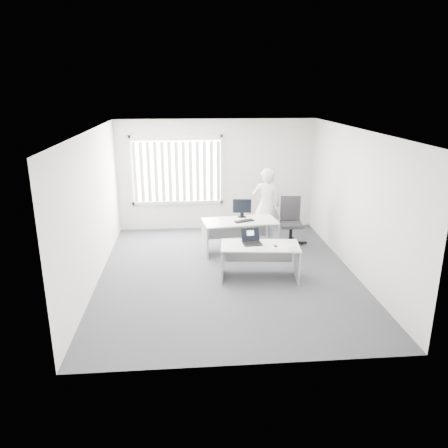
{
  "coord_description": "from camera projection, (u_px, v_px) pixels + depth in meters",
  "views": [
    {
      "loc": [
        -0.76,
        -7.95,
        3.55
      ],
      "look_at": [
        -0.05,
        0.15,
        0.99
      ],
      "focal_mm": 35.0,
      "sensor_mm": 36.0,
      "label": 1
    }
  ],
  "objects": [
    {
      "name": "wall_back",
      "position": [
        216.0,
        175.0,
        11.11
      ],
      "size": [
        5.0,
        0.02,
        2.8
      ],
      "primitive_type": "cube",
      "color": "silver",
      "rests_on": "ground"
    },
    {
      "name": "monitor",
      "position": [
        242.0,
        208.0,
        9.8
      ],
      "size": [
        0.43,
        0.17,
        0.42
      ],
      "primitive_type": null,
      "rotation": [
        0.0,
        0.0,
        -0.11
      ],
      "color": "black",
      "rests_on": "desk_far"
    },
    {
      "name": "window",
      "position": [
        177.0,
        170.0,
        10.95
      ],
      "size": [
        2.32,
        0.06,
        1.76
      ],
      "primitive_type": "cube",
      "color": "silver",
      "rests_on": "wall_back"
    },
    {
      "name": "booklet",
      "position": [
        294.0,
        249.0,
        8.05
      ],
      "size": [
        0.15,
        0.21,
        0.01
      ],
      "primitive_type": "cube",
      "rotation": [
        0.0,
        0.0,
        -0.06
      ],
      "color": "white",
      "rests_on": "desk_near"
    },
    {
      "name": "ground",
      "position": [
        227.0,
        273.0,
        8.68
      ],
      "size": [
        6.0,
        6.0,
        0.0
      ],
      "primitive_type": "plane",
      "color": "#47484E",
      "rests_on": "ground"
    },
    {
      "name": "paper_sheet",
      "position": [
        278.0,
        247.0,
        8.2
      ],
      "size": [
        0.35,
        0.27,
        0.0
      ],
      "primitive_type": "cube",
      "rotation": [
        0.0,
        0.0,
        0.15
      ],
      "color": "silver",
      "rests_on": "desk_near"
    },
    {
      "name": "ceiling",
      "position": [
        228.0,
        130.0,
        7.84
      ],
      "size": [
        5.0,
        6.0,
        0.02
      ],
      "primitive_type": "cube",
      "color": "white",
      "rests_on": "wall_back"
    },
    {
      "name": "wall_right",
      "position": [
        356.0,
        203.0,
        8.47
      ],
      "size": [
        0.02,
        6.0,
        2.8
      ],
      "primitive_type": "cube",
      "color": "silver",
      "rests_on": "ground"
    },
    {
      "name": "wall_left",
      "position": [
        93.0,
        209.0,
        8.06
      ],
      "size": [
        0.02,
        6.0,
        2.8
      ],
      "primitive_type": "cube",
      "color": "silver",
      "rests_on": "ground"
    },
    {
      "name": "blinds",
      "position": [
        177.0,
        172.0,
        10.9
      ],
      "size": [
        2.2,
        0.1,
        1.5
      ],
      "primitive_type": null,
      "color": "silver",
      "rests_on": "wall_back"
    },
    {
      "name": "wall_front",
      "position": [
        250.0,
        268.0,
        5.41
      ],
      "size": [
        5.0,
        0.02,
        2.8
      ],
      "primitive_type": "cube",
      "color": "silver",
      "rests_on": "ground"
    },
    {
      "name": "office_chair",
      "position": [
        290.0,
        230.0,
        10.23
      ],
      "size": [
        0.68,
        0.68,
        1.12
      ],
      "rotation": [
        0.0,
        0.0,
        -0.07
      ],
      "color": "black",
      "rests_on": "ground"
    },
    {
      "name": "desk_far",
      "position": [
        240.0,
        229.0,
        9.68
      ],
      "size": [
        1.69,
        0.95,
        0.73
      ],
      "rotation": [
        0.0,
        0.0,
        0.12
      ],
      "color": "silver",
      "rests_on": "ground"
    },
    {
      "name": "keyboard",
      "position": [
        244.0,
        221.0,
        9.54
      ],
      "size": [
        0.46,
        0.29,
        0.02
      ],
      "primitive_type": "cube",
      "rotation": [
        0.0,
        0.0,
        0.36
      ],
      "color": "black",
      "rests_on": "desk_far"
    },
    {
      "name": "person",
      "position": [
        266.0,
        206.0,
        10.2
      ],
      "size": [
        0.69,
        0.49,
        1.79
      ],
      "primitive_type": "imported",
      "rotation": [
        0.0,
        0.0,
        3.05
      ],
      "color": "silver",
      "rests_on": "ground"
    },
    {
      "name": "mouse",
      "position": [
        276.0,
        245.0,
        8.22
      ],
      "size": [
        0.07,
        0.1,
        0.04
      ],
      "primitive_type": null,
      "rotation": [
        0.0,
        0.0,
        -0.17
      ],
      "color": "silver",
      "rests_on": "paper_sheet"
    },
    {
      "name": "laptop",
      "position": [
        253.0,
        237.0,
        8.29
      ],
      "size": [
        0.4,
        0.36,
        0.28
      ],
      "primitive_type": null,
      "rotation": [
        0.0,
        0.0,
        0.14
      ],
      "color": "black",
      "rests_on": "desk_near"
    },
    {
      "name": "desk_near",
      "position": [
        260.0,
        254.0,
        8.35
      ],
      "size": [
        1.55,
        0.85,
        0.68
      ],
      "rotation": [
        0.0,
        0.0,
        -0.11
      ],
      "color": "silver",
      "rests_on": "ground"
    }
  ]
}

